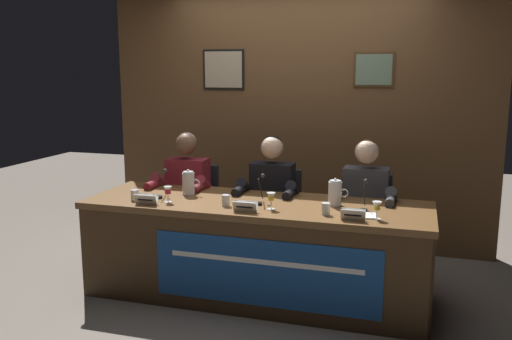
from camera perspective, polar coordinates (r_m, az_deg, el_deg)
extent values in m
plane|color=#70665B|center=(4.42, 0.00, -12.95)|extent=(12.00, 12.00, 0.00)
cube|color=brown|center=(5.43, 4.29, 5.66)|extent=(3.85, 0.12, 2.60)
cube|color=black|center=(5.55, -3.43, 10.51)|extent=(0.43, 0.02, 0.40)
cube|color=tan|center=(5.54, -3.47, 10.51)|extent=(0.39, 0.01, 0.36)
cube|color=#4C3319|center=(5.23, 12.31, 10.28)|extent=(0.37, 0.02, 0.32)
cube|color=slate|center=(5.22, 12.30, 10.29)|extent=(0.33, 0.01, 0.28)
cube|color=brown|center=(4.18, 0.00, -3.71)|extent=(2.65, 0.84, 0.05)
cube|color=#402A16|center=(3.93, -1.71, -10.45)|extent=(2.59, 0.04, 0.71)
cube|color=#402A16|center=(4.79, -14.87, -6.89)|extent=(0.08, 0.76, 0.71)
cube|color=#402A16|center=(4.13, 17.48, -9.91)|extent=(0.08, 0.76, 0.71)
cube|color=#19478C|center=(3.86, 0.84, -10.85)|extent=(1.64, 0.01, 0.49)
cube|color=white|center=(3.82, 0.82, -9.69)|extent=(1.39, 0.00, 0.04)
cylinder|color=black|center=(5.12, -6.84, -9.50)|extent=(0.44, 0.44, 0.02)
cylinder|color=black|center=(5.05, -6.89, -7.27)|extent=(0.05, 0.05, 0.40)
cube|color=#232328|center=(4.99, -6.94, -4.94)|extent=(0.44, 0.44, 0.03)
cube|color=#232328|center=(5.11, -6.11, -1.83)|extent=(0.40, 0.05, 0.44)
cylinder|color=black|center=(4.79, -9.69, -8.31)|extent=(0.10, 0.10, 0.45)
cylinder|color=black|center=(4.71, -7.48, -8.59)|extent=(0.10, 0.10, 0.45)
cylinder|color=black|center=(4.84, -9.00, -4.69)|extent=(0.13, 0.34, 0.13)
cylinder|color=black|center=(4.76, -6.82, -4.90)|extent=(0.13, 0.34, 0.13)
cube|color=maroon|center=(4.89, -7.16, -1.58)|extent=(0.36, 0.20, 0.48)
sphere|color=brown|center=(4.81, -7.36, 2.74)|extent=(0.19, 0.19, 0.19)
sphere|color=gray|center=(4.82, -7.29, 2.94)|extent=(0.17, 0.17, 0.17)
cylinder|color=maroon|center=(4.89, -9.90, -1.43)|extent=(0.09, 0.30, 0.25)
cylinder|color=maroon|center=(4.72, -5.32, -1.75)|extent=(0.09, 0.30, 0.25)
cylinder|color=maroon|center=(4.74, -10.77, -1.49)|extent=(0.07, 0.24, 0.07)
cylinder|color=maroon|center=(4.57, -6.08, -1.82)|extent=(0.07, 0.24, 0.07)
cube|color=white|center=(4.15, -11.57, -3.10)|extent=(0.18, 0.03, 0.08)
cube|color=white|center=(4.18, -11.35, -3.00)|extent=(0.18, 0.03, 0.08)
cube|color=black|center=(4.15, -11.59, -3.11)|extent=(0.12, 0.01, 0.01)
cylinder|color=white|center=(4.22, -9.23, -3.34)|extent=(0.06, 0.06, 0.00)
cylinder|color=white|center=(4.21, -9.24, -2.95)|extent=(0.01, 0.01, 0.05)
cone|color=white|center=(4.19, -9.27, -2.16)|extent=(0.06, 0.06, 0.06)
cylinder|color=#B21E2D|center=(4.20, -9.26, -2.24)|extent=(0.04, 0.04, 0.04)
cylinder|color=silver|center=(4.31, -12.65, -2.60)|extent=(0.06, 0.06, 0.08)
cylinder|color=silver|center=(4.32, -12.65, -2.82)|extent=(0.05, 0.05, 0.05)
cylinder|color=black|center=(4.35, -10.21, -2.82)|extent=(0.06, 0.06, 0.02)
cylinder|color=black|center=(4.38, -9.88, -1.37)|extent=(0.01, 0.13, 0.18)
sphere|color=#2D2D2D|center=(4.42, -9.56, -0.07)|extent=(0.03, 0.03, 0.03)
cylinder|color=black|center=(4.87, 1.79, -10.48)|extent=(0.44, 0.44, 0.02)
cylinder|color=black|center=(4.80, 1.80, -8.14)|extent=(0.05, 0.05, 0.40)
cube|color=#232328|center=(4.74, 1.82, -5.71)|extent=(0.44, 0.44, 0.03)
cube|color=#232328|center=(4.87, 2.44, -2.41)|extent=(0.40, 0.05, 0.44)
cylinder|color=black|center=(4.51, -0.60, -9.36)|extent=(0.10, 0.10, 0.45)
cylinder|color=black|center=(4.46, 1.88, -9.61)|extent=(0.10, 0.10, 0.45)
cylinder|color=black|center=(4.56, -0.05, -5.50)|extent=(0.13, 0.34, 0.13)
cylinder|color=black|center=(4.51, 2.40, -5.70)|extent=(0.13, 0.34, 0.13)
cube|color=black|center=(4.63, 1.74, -2.19)|extent=(0.36, 0.20, 0.48)
sphere|color=beige|center=(4.55, 1.71, 2.37)|extent=(0.19, 0.19, 0.19)
sphere|color=black|center=(4.56, 1.76, 2.58)|extent=(0.17, 0.17, 0.17)
cylinder|color=black|center=(4.59, -1.11, -2.04)|extent=(0.09, 0.30, 0.25)
cylinder|color=black|center=(4.49, 4.01, -2.38)|extent=(0.09, 0.30, 0.25)
cylinder|color=black|center=(4.44, -1.74, -2.12)|extent=(0.07, 0.24, 0.07)
cylinder|color=black|center=(4.33, 3.54, -2.47)|extent=(0.07, 0.24, 0.07)
cube|color=white|center=(3.86, -1.21, -3.93)|extent=(0.18, 0.03, 0.08)
cube|color=white|center=(3.89, -1.06, -3.81)|extent=(0.18, 0.03, 0.08)
cube|color=black|center=(3.86, -1.23, -3.94)|extent=(0.12, 0.01, 0.01)
cylinder|color=white|center=(3.96, 1.59, -4.12)|extent=(0.06, 0.06, 0.00)
cylinder|color=white|center=(3.95, 1.59, -3.71)|extent=(0.01, 0.01, 0.05)
cone|color=white|center=(3.94, 1.60, -2.86)|extent=(0.06, 0.06, 0.06)
cylinder|color=yellow|center=(3.94, 1.60, -2.95)|extent=(0.04, 0.04, 0.04)
cylinder|color=silver|center=(4.05, -3.20, -3.21)|extent=(0.06, 0.06, 0.08)
cylinder|color=silver|center=(4.05, -3.20, -3.45)|extent=(0.05, 0.05, 0.05)
cylinder|color=black|center=(4.08, 0.23, -3.56)|extent=(0.06, 0.06, 0.02)
cylinder|color=black|center=(4.12, 0.48, -2.00)|extent=(0.01, 0.13, 0.18)
sphere|color=#2D2D2D|center=(4.16, 0.73, -0.60)|extent=(0.03, 0.03, 0.03)
cylinder|color=black|center=(4.75, 11.14, -11.27)|extent=(0.44, 0.44, 0.02)
cylinder|color=black|center=(4.68, 11.24, -8.88)|extent=(0.05, 0.05, 0.40)
cube|color=#232328|center=(4.61, 11.33, -6.39)|extent=(0.44, 0.44, 0.03)
cube|color=#232328|center=(4.74, 11.67, -2.98)|extent=(0.40, 0.05, 0.44)
cylinder|color=black|center=(4.36, 9.45, -10.25)|extent=(0.10, 0.10, 0.45)
cylinder|color=black|center=(4.34, 12.11, -10.44)|extent=(0.10, 0.10, 0.45)
cylinder|color=black|center=(4.41, 9.81, -6.24)|extent=(0.13, 0.34, 0.13)
cylinder|color=black|center=(4.39, 12.41, -6.40)|extent=(0.13, 0.34, 0.13)
cube|color=#38383D|center=(4.50, 11.44, -2.78)|extent=(0.36, 0.20, 0.48)
sphere|color=beige|center=(4.41, 11.59, 1.90)|extent=(0.19, 0.19, 0.19)
sphere|color=#331E0F|center=(4.42, 11.62, 2.12)|extent=(0.17, 0.17, 0.17)
cylinder|color=#38383D|center=(4.42, 8.61, -2.66)|extent=(0.09, 0.30, 0.25)
cylinder|color=#38383D|center=(4.39, 14.05, -2.97)|extent=(0.09, 0.30, 0.25)
cylinder|color=#38383D|center=(4.26, 8.31, -2.77)|extent=(0.07, 0.24, 0.07)
cylinder|color=#38383D|center=(4.22, 13.96, -3.10)|extent=(0.07, 0.24, 0.07)
cube|color=white|center=(3.71, 10.16, -4.71)|extent=(0.17, 0.03, 0.08)
cube|color=white|center=(3.74, 10.22, -4.58)|extent=(0.17, 0.03, 0.08)
cube|color=black|center=(3.70, 10.16, -4.73)|extent=(0.12, 0.01, 0.01)
cylinder|color=white|center=(3.79, 12.57, -5.05)|extent=(0.06, 0.06, 0.00)
cylinder|color=white|center=(3.78, 12.58, -4.62)|extent=(0.01, 0.01, 0.05)
cone|color=white|center=(3.77, 12.62, -3.74)|extent=(0.06, 0.06, 0.06)
cylinder|color=yellow|center=(3.77, 12.62, -3.83)|extent=(0.04, 0.04, 0.04)
cylinder|color=silver|center=(3.83, 7.35, -4.07)|extent=(0.06, 0.06, 0.08)
cylinder|color=silver|center=(3.84, 7.34, -4.32)|extent=(0.05, 0.05, 0.05)
cylinder|color=black|center=(3.96, 11.22, -4.20)|extent=(0.06, 0.06, 0.02)
cylinder|color=black|center=(4.00, 11.36, -2.59)|extent=(0.01, 0.13, 0.18)
sphere|color=#2D2D2D|center=(4.04, 11.49, -1.15)|extent=(0.03, 0.03, 0.03)
cylinder|color=silver|center=(4.43, -7.13, -1.45)|extent=(0.10, 0.10, 0.18)
cylinder|color=silver|center=(4.41, -7.16, -0.23)|extent=(0.08, 0.09, 0.01)
sphere|color=silver|center=(4.40, -7.16, -0.05)|extent=(0.02, 0.02, 0.02)
torus|color=silver|center=(4.40, -6.32, -1.39)|extent=(0.07, 0.01, 0.07)
cylinder|color=silver|center=(4.09, 8.31, -2.48)|extent=(0.10, 0.10, 0.18)
cylinder|color=silver|center=(4.07, 8.35, -1.17)|extent=(0.08, 0.08, 0.01)
sphere|color=silver|center=(4.07, 8.35, -0.97)|extent=(0.02, 0.02, 0.02)
torus|color=silver|center=(4.08, 9.26, -2.42)|extent=(0.07, 0.01, 0.07)
cube|color=white|center=(3.84, 10.99, -4.73)|extent=(0.23, 0.18, 0.01)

